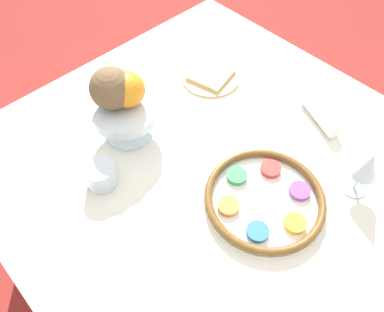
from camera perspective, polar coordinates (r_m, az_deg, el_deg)
The scene contains 10 objects.
ground_plane at distance 1.59m, azimuth 5.45°, elevation -18.50°, with size 8.00×8.00×0.00m, color maroon.
dining_table at distance 1.26m, azimuth 6.71°, elevation -13.36°, with size 1.36×1.09×0.71m.
seder_plate at distance 0.92m, azimuth 10.98°, elevation -6.44°, with size 0.29×0.29×0.03m.
wine_glass at distance 0.95m, azimuth 25.16°, elevation -1.44°, with size 0.06×0.06×0.14m.
fruit_stand at distance 1.00m, azimuth -10.08°, elevation 6.41°, with size 0.18×0.18×0.11m.
orange_fruit at distance 0.96m, azimuth -9.88°, elevation 9.96°, with size 0.09×0.09×0.09m.
coconut at distance 0.96m, azimuth -12.19°, elevation 10.04°, with size 0.11×0.11×0.11m.
bread_plate at distance 1.20m, azimuth 2.85°, elevation 12.09°, with size 0.18×0.18×0.02m.
napkin_roll at distance 1.12m, azimuth 19.03°, elevation 5.90°, with size 0.16×0.10×0.04m.
cup_near at distance 0.95m, azimuth -13.75°, elevation -2.81°, with size 0.08×0.08×0.06m.
Camera 1 is at (-0.27, 0.45, 1.51)m, focal length 35.00 mm.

